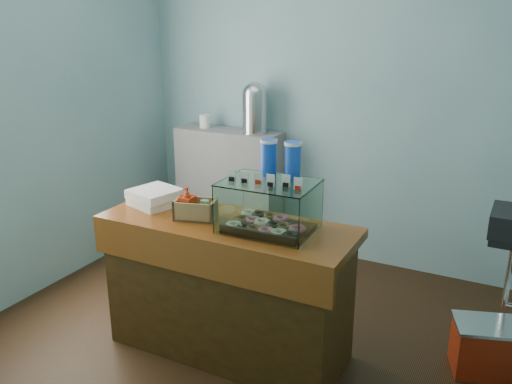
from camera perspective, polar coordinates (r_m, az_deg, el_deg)
The scene contains 9 objects.
ground at distance 3.92m, azimuth -0.98°, elevation -14.32°, with size 3.50×3.50×0.00m, color black.
room_shell at distance 3.33m, azimuth -0.68°, elevation 11.24°, with size 3.54×3.04×2.82m.
counter at distance 3.50m, azimuth -3.03°, elevation -9.96°, with size 1.60×0.60×0.90m.
back_shelf at distance 5.14m, azimuth -2.85°, elevation 0.51°, with size 1.00×0.32×1.10m, color gray.
display_case at distance 3.17m, azimuth 1.50°, elevation -1.12°, with size 0.55×0.41×0.51m.
condiment_crate at distance 3.37m, azimuth -6.61°, elevation -1.60°, with size 0.28×0.21×0.20m.
pastry_boxes at distance 3.65m, azimuth -10.57°, elevation -0.53°, with size 0.35×0.36×0.11m.
coffee_urn at distance 4.83m, azimuth -0.12°, elevation 9.01°, with size 0.25×0.25×0.46m.
red_cooler at distance 3.72m, azimuth 22.90°, elevation -14.83°, with size 0.45×0.39×0.33m.
Camera 1 is at (1.58, -2.91, 2.10)m, focal length 38.00 mm.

